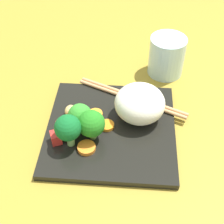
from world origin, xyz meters
TOP-DOWN VIEW (x-y plane):
  - ground_plane at (0.00, 0.00)cm, footprint 110.00×110.00cm
  - square_plate at (0.00, 0.00)cm, footprint 23.69×23.69cm
  - rice_mound at (2.89, -5.05)cm, footprint 10.90×10.98cm
  - broccoli_floret_0 at (-2.72, 3.15)cm, footprint 4.70×4.70cm
  - broccoli_floret_1 at (-0.66, 5.33)cm, footprint 4.30×4.30cm
  - broccoli_floret_2 at (-4.38, 6.81)cm, footprint 4.49×4.49cm
  - carrot_slice_0 at (-5.31, 3.88)cm, footprint 3.20×3.20cm
  - carrot_slice_1 at (-0.39, 0.73)cm, footprint 3.69×3.69cm
  - carrot_slice_2 at (-0.26, 8.80)cm, footprint 2.91×2.91cm
  - carrot_slice_3 at (2.66, 3.05)cm, footprint 3.68×3.68cm
  - pepper_chunk_0 at (1.25, 5.30)cm, footprint 2.57×2.40cm
  - pepper_chunk_1 at (-3.88, 9.24)cm, footprint 2.56×2.37cm
  - chicken_piece_0 at (-2.33, 7.75)cm, footprint 2.92×2.63cm
  - chicken_piece_1 at (2.95, 7.78)cm, footprint 2.89×2.52cm
  - chopstick_pair at (7.69, -3.70)cm, footprint 11.07×21.45cm
  - drinking_glass at (18.17, -10.99)cm, footprint 7.60×7.60cm

SIDE VIEW (x-z plane):
  - ground_plane at x=0.00cm, z-range -2.00..0.00cm
  - square_plate at x=0.00cm, z-range 0.00..1.23cm
  - carrot_slice_1 at x=-0.39cm, z-range 1.23..1.90cm
  - chopstick_pair at x=7.69cm, z-range 1.23..1.94cm
  - carrot_slice_3 at x=2.66cm, z-range 1.23..1.94cm
  - carrot_slice_0 at x=-5.31cm, z-range 1.23..1.97cm
  - carrot_slice_2 at x=-0.26cm, z-range 1.23..2.03cm
  - chicken_piece_0 at x=-2.33cm, z-range 1.23..3.00cm
  - chicken_piece_1 at x=2.95cm, z-range 1.23..3.02cm
  - pepper_chunk_0 at x=1.25cm, z-range 1.23..3.13cm
  - pepper_chunk_1 at x=-3.88cm, z-range 1.23..3.28cm
  - drinking_glass at x=18.17cm, z-range 0.00..8.48cm
  - broccoli_floret_1 at x=-0.66cm, z-range 1.64..7.18cm
  - rice_mound at x=2.89cm, z-range 1.23..7.87cm
  - broccoli_floret_0 at x=-2.72cm, z-range 1.73..7.78cm
  - broccoli_floret_2 at x=-4.38cm, z-range 2.04..8.54cm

